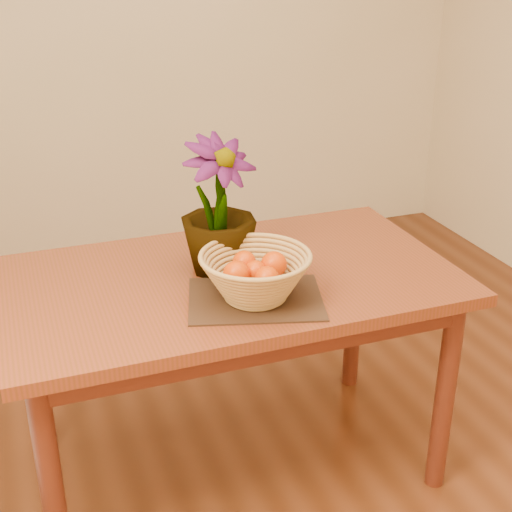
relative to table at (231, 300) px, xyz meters
name	(u,v)px	position (x,y,z in m)	size (l,w,h in m)	color
wall_back	(110,14)	(0.00, 1.95, 0.69)	(4.00, 0.02, 2.70)	#FBE4BF
table	(231,300)	(0.00, 0.00, 0.00)	(1.40, 0.80, 0.75)	maroon
placemat	(255,299)	(0.02, -0.18, 0.09)	(0.39, 0.29, 0.01)	#381F14
wicker_basket	(255,278)	(0.02, -0.18, 0.16)	(0.33, 0.33, 0.13)	tan
orange_pile	(255,270)	(0.02, -0.18, 0.19)	(0.20, 0.19, 0.08)	#D43D03
potted_plant	(218,207)	(-0.02, 0.05, 0.30)	(0.24, 0.24, 0.43)	#1B4D16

